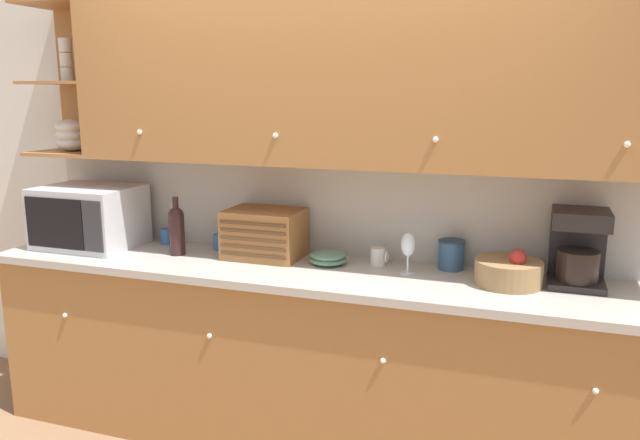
# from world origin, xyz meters

# --- Properties ---
(ground_plane) EXTENTS (24.00, 24.00, 0.00)m
(ground_plane) POSITION_xyz_m (0.00, 0.00, 0.00)
(ground_plane) COLOR #896647
(wall_back) EXTENTS (5.82, 0.06, 2.60)m
(wall_back) POSITION_xyz_m (0.00, 0.03, 1.30)
(wall_back) COLOR silver
(wall_back) RESTS_ON ground_plane
(counter_unit) EXTENTS (3.44, 0.62, 0.95)m
(counter_unit) POSITION_xyz_m (-0.00, -0.30, 0.48)
(counter_unit) COLOR #A36B38
(counter_unit) RESTS_ON ground_plane
(backsplash_panel) EXTENTS (3.42, 0.01, 0.50)m
(backsplash_panel) POSITION_xyz_m (0.00, -0.01, 1.20)
(backsplash_panel) COLOR #B7B2A8
(backsplash_panel) RESTS_ON counter_unit
(upper_cabinets) EXTENTS (3.42, 0.39, 0.83)m
(upper_cabinets) POSITION_xyz_m (0.17, -0.18, 1.87)
(upper_cabinets) COLOR #A36B38
(upper_cabinets) RESTS_ON backsplash_panel
(microwave) EXTENTS (0.52, 0.42, 0.34)m
(microwave) POSITION_xyz_m (-1.34, -0.28, 1.12)
(microwave) COLOR silver
(microwave) RESTS_ON counter_unit
(mug_blue_second) EXTENTS (0.09, 0.08, 0.09)m
(mug_blue_second) POSITION_xyz_m (-0.97, -0.09, 1.00)
(mug_blue_second) COLOR #38669E
(mug_blue_second) RESTS_ON counter_unit
(wine_bottle) EXTENTS (0.08, 0.08, 0.31)m
(wine_bottle) POSITION_xyz_m (-0.78, -0.28, 1.10)
(wine_bottle) COLOR black
(wine_bottle) RESTS_ON counter_unit
(mug_patterned_third) EXTENTS (0.10, 0.09, 0.09)m
(mug_patterned_third) POSITION_xyz_m (-0.61, -0.11, 1.00)
(mug_patterned_third) COLOR #38669E
(mug_patterned_third) RESTS_ON counter_unit
(bread_box) EXTENTS (0.39, 0.30, 0.25)m
(bread_box) POSITION_xyz_m (-0.32, -0.18, 1.08)
(bread_box) COLOR #996033
(bread_box) RESTS_ON counter_unit
(bowl_stack_on_counter) EXTENTS (0.19, 0.19, 0.07)m
(bowl_stack_on_counter) POSITION_xyz_m (0.04, -0.20, 0.99)
(bowl_stack_on_counter) COLOR slate
(bowl_stack_on_counter) RESTS_ON counter_unit
(mug) EXTENTS (0.09, 0.08, 0.09)m
(mug) POSITION_xyz_m (0.29, -0.13, 1.00)
(mug) COLOR silver
(mug) RESTS_ON counter_unit
(wine_glass) EXTENTS (0.07, 0.07, 0.20)m
(wine_glass) POSITION_xyz_m (0.45, -0.24, 1.09)
(wine_glass) COLOR silver
(wine_glass) RESTS_ON counter_unit
(storage_canister) EXTENTS (0.13, 0.13, 0.14)m
(storage_canister) POSITION_xyz_m (0.64, -0.08, 1.03)
(storage_canister) COLOR #33567A
(storage_canister) RESTS_ON counter_unit
(fruit_basket) EXTENTS (0.30, 0.30, 0.17)m
(fruit_basket) POSITION_xyz_m (0.92, -0.26, 1.01)
(fruit_basket) COLOR #937047
(fruit_basket) RESTS_ON counter_unit
(coffee_maker) EXTENTS (0.24, 0.24, 0.35)m
(coffee_maker) POSITION_xyz_m (1.21, -0.15, 1.13)
(coffee_maker) COLOR black
(coffee_maker) RESTS_ON counter_unit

